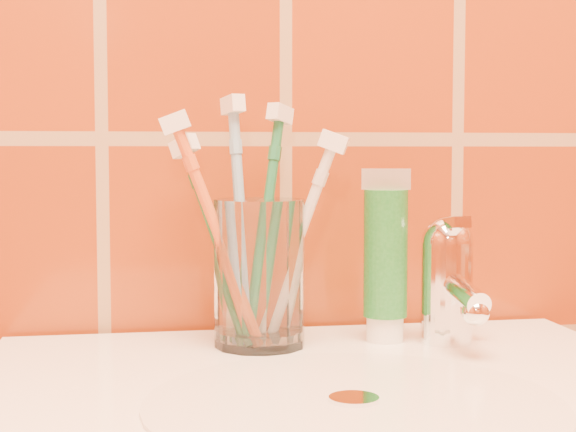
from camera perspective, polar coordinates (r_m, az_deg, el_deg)
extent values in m
cylinder|color=silver|center=(0.64, 4.28, -11.92)|extent=(0.30, 0.30, 0.00)
cylinder|color=white|center=(0.64, 4.28, -11.75)|extent=(0.04, 0.04, 0.00)
cylinder|color=white|center=(0.81, -1.84, -3.71)|extent=(0.11, 0.11, 0.14)
cylinder|color=white|center=(0.85, 6.29, -7.24)|extent=(0.03, 0.03, 0.02)
cylinder|color=#176421|center=(0.83, 6.33, -2.40)|extent=(0.04, 0.04, 0.12)
cube|color=beige|center=(0.83, 6.37, 2.39)|extent=(0.05, 0.01, 0.02)
cylinder|color=white|center=(0.84, 10.22, -4.88)|extent=(0.05, 0.05, 0.09)
sphere|color=white|center=(0.83, 10.26, -1.66)|extent=(0.05, 0.05, 0.05)
cylinder|color=white|center=(0.80, 11.16, -4.77)|extent=(0.02, 0.09, 0.03)
cube|color=white|center=(0.82, 10.56, -0.50)|extent=(0.02, 0.06, 0.01)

